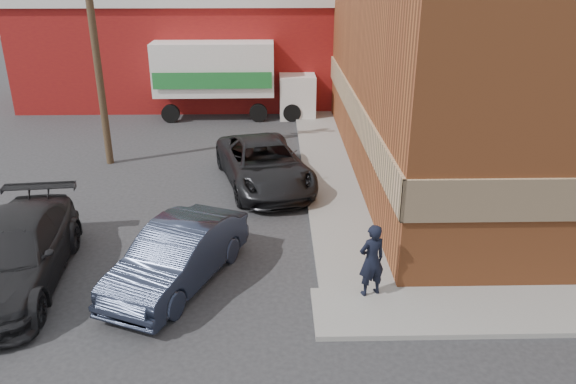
# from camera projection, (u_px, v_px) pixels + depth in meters

# --- Properties ---
(ground) EXTENTS (90.00, 90.00, 0.00)m
(ground) POSITION_uv_depth(u_px,v_px,m) (332.00, 292.00, 12.97)
(ground) COLOR #28282B
(ground) RESTS_ON ground
(brick_building) EXTENTS (14.25, 18.25, 9.36)m
(brick_building) POSITION_uv_depth(u_px,v_px,m) (553.00, 34.00, 19.63)
(brick_building) COLOR #9B4F28
(brick_building) RESTS_ON ground
(sidewalk_west) EXTENTS (1.80, 18.00, 0.12)m
(sidewalk_west) POSITION_uv_depth(u_px,v_px,m) (325.00, 160.00, 21.26)
(sidewalk_west) COLOR gray
(sidewalk_west) RESTS_ON ground
(warehouse) EXTENTS (16.30, 8.30, 5.60)m
(warehouse) POSITION_uv_depth(u_px,v_px,m) (187.00, 44.00, 30.19)
(warehouse) COLOR maroon
(warehouse) RESTS_ON ground
(utility_pole) EXTENTS (2.00, 0.26, 9.00)m
(utility_pole) POSITION_uv_depth(u_px,v_px,m) (94.00, 33.00, 19.27)
(utility_pole) COLOR #4C3926
(utility_pole) RESTS_ON ground
(man) EXTENTS (0.73, 0.61, 1.72)m
(man) POSITION_uv_depth(u_px,v_px,m) (372.00, 260.00, 12.38)
(man) COLOR black
(man) RESTS_ON sidewalk_south
(sedan) EXTENTS (3.16, 4.69, 1.46)m
(sedan) POSITION_uv_depth(u_px,v_px,m) (178.00, 256.00, 13.07)
(sedan) COLOR #272E42
(sedan) RESTS_ON ground
(suv_a) EXTENTS (3.80, 5.93, 1.52)m
(suv_a) POSITION_uv_depth(u_px,v_px,m) (264.00, 164.00, 18.78)
(suv_a) COLOR black
(suv_a) RESTS_ON ground
(suv_b) EXTENTS (2.76, 5.67, 1.59)m
(suv_b) POSITION_uv_depth(u_px,v_px,m) (13.00, 255.00, 12.99)
(suv_b) COLOR black
(suv_b) RESTS_ON ground
(box_truck) EXTENTS (7.26, 2.30, 3.57)m
(box_truck) POSITION_uv_depth(u_px,v_px,m) (229.00, 74.00, 26.42)
(box_truck) COLOR white
(box_truck) RESTS_ON ground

